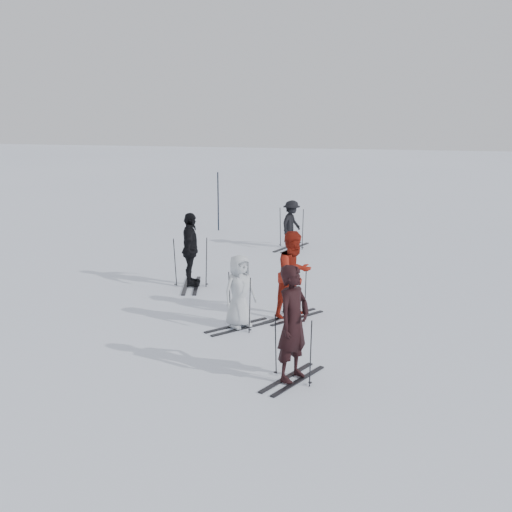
{
  "coord_description": "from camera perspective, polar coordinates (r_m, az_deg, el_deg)",
  "views": [
    {
      "loc": [
        3.65,
        -13.46,
        4.43
      ],
      "look_at": [
        0.0,
        1.0,
        1.0
      ],
      "focal_mm": 45.0,
      "sensor_mm": 36.0,
      "label": 1
    }
  ],
  "objects": [
    {
      "name": "piste_marker",
      "position": [
        23.83,
        -3.39,
        4.86
      ],
      "size": [
        0.06,
        0.06,
        2.17
      ],
      "primitive_type": "cylinder",
      "rotation": [
        0.0,
        0.0,
        -0.34
      ],
      "color": "black",
      "rests_on": "ground"
    },
    {
      "name": "skier_red",
      "position": [
        13.78,
        3.42,
        -1.74
      ],
      "size": [
        1.11,
        1.16,
        1.88
      ],
      "primitive_type": "imported",
      "rotation": [
        0.0,
        0.0,
        0.95
      ],
      "color": "maroon",
      "rests_on": "ground"
    },
    {
      "name": "skis_near_dark",
      "position": [
        10.73,
        3.29,
        -8.16
      ],
      "size": [
        1.76,
        1.37,
        1.14
      ],
      "primitive_type": null,
      "rotation": [
        0.0,
        0.0,
        1.17
      ],
      "color": "black",
      "rests_on": "ground"
    },
    {
      "name": "skier_uphill_left",
      "position": [
        16.28,
        -5.85,
        0.49
      ],
      "size": [
        0.73,
        1.18,
        1.87
      ],
      "primitive_type": "imported",
      "rotation": [
        0.0,
        0.0,
        1.84
      ],
      "color": "black",
      "rests_on": "ground"
    },
    {
      "name": "skier_grey",
      "position": [
        13.17,
        -1.48,
        -3.25
      ],
      "size": [
        0.84,
        0.88,
        1.51
      ],
      "primitive_type": "imported",
      "rotation": [
        0.0,
        0.0,
        0.88
      ],
      "color": "#B3BABE",
      "rests_on": "ground"
    },
    {
      "name": "skier_near_dark",
      "position": [
        10.59,
        3.32,
        -6.12
      ],
      "size": [
        0.71,
        0.84,
        1.95
      ],
      "primitive_type": "imported",
      "rotation": [
        0.0,
        0.0,
        1.17
      ],
      "color": "black",
      "rests_on": "ground"
    },
    {
      "name": "skis_grey",
      "position": [
        13.22,
        -1.47,
        -3.96
      ],
      "size": [
        1.78,
        1.67,
        1.17
      ],
      "primitive_type": null,
      "rotation": [
        0.0,
        0.0,
        0.88
      ],
      "color": "black",
      "rests_on": "ground"
    },
    {
      "name": "skis_red",
      "position": [
        13.88,
        3.4,
        -3.23
      ],
      "size": [
        1.75,
        1.58,
        1.14
      ],
      "primitive_type": null,
      "rotation": [
        0.0,
        0.0,
        0.95
      ],
      "color": "black",
      "rests_on": "ground"
    },
    {
      "name": "skis_uphill_left",
      "position": [
        16.35,
        -5.82,
        -0.49
      ],
      "size": [
        1.97,
        1.38,
        1.3
      ],
      "primitive_type": null,
      "rotation": [
        0.0,
        0.0,
        1.84
      ],
      "color": "black",
      "rests_on": "ground"
    },
    {
      "name": "skier_uphill_far",
      "position": [
        20.82,
        3.17,
        2.79
      ],
      "size": [
        0.83,
        1.11,
        1.53
      ],
      "primitive_type": "imported",
      "rotation": [
        0.0,
        0.0,
        1.27
      ],
      "color": "black",
      "rests_on": "ground"
    },
    {
      "name": "ground",
      "position": [
        14.63,
        -0.96,
        -4.67
      ],
      "size": [
        120.0,
        120.0,
        0.0
      ],
      "primitive_type": "plane",
      "color": "silver",
      "rests_on": "ground"
    },
    {
      "name": "skis_uphill_far",
      "position": [
        20.84,
        3.17,
        2.55
      ],
      "size": [
        2.05,
        1.48,
        1.35
      ],
      "primitive_type": null,
      "rotation": [
        0.0,
        0.0,
        1.27
      ],
      "color": "black",
      "rests_on": "ground"
    }
  ]
}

